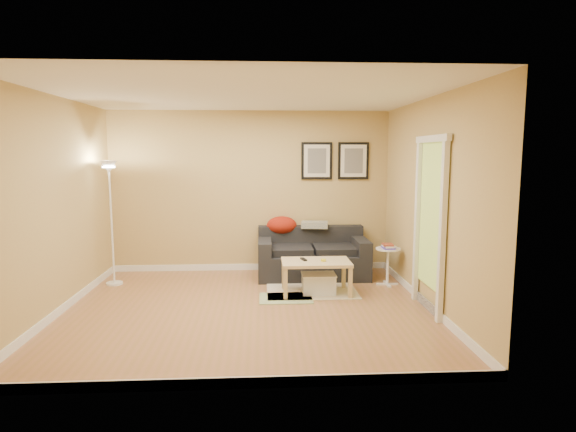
# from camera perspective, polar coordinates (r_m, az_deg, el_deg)

# --- Properties ---
(floor) EXTENTS (4.50, 4.50, 0.00)m
(floor) POSITION_cam_1_polar(r_m,az_deg,el_deg) (5.95, -4.93, -11.20)
(floor) COLOR #9E6744
(floor) RESTS_ON ground
(ceiling) EXTENTS (4.50, 4.50, 0.00)m
(ceiling) POSITION_cam_1_polar(r_m,az_deg,el_deg) (5.68, -5.23, 14.49)
(ceiling) COLOR white
(ceiling) RESTS_ON wall_back
(wall_back) EXTENTS (4.50, 0.00, 4.50)m
(wall_back) POSITION_cam_1_polar(r_m,az_deg,el_deg) (7.66, -4.60, 2.96)
(wall_back) COLOR tan
(wall_back) RESTS_ON ground
(wall_front) EXTENTS (4.50, 0.00, 4.50)m
(wall_front) POSITION_cam_1_polar(r_m,az_deg,el_deg) (3.69, -6.07, -2.03)
(wall_front) COLOR tan
(wall_front) RESTS_ON ground
(wall_left) EXTENTS (0.00, 4.00, 4.00)m
(wall_left) POSITION_cam_1_polar(r_m,az_deg,el_deg) (6.17, -26.46, 1.07)
(wall_left) COLOR tan
(wall_left) RESTS_ON ground
(wall_right) EXTENTS (0.00, 4.00, 4.00)m
(wall_right) POSITION_cam_1_polar(r_m,az_deg,el_deg) (6.03, 16.82, 1.41)
(wall_right) COLOR tan
(wall_right) RESTS_ON ground
(baseboard_back) EXTENTS (4.50, 0.02, 0.10)m
(baseboard_back) POSITION_cam_1_polar(r_m,az_deg,el_deg) (7.85, -4.50, -6.18)
(baseboard_back) COLOR white
(baseboard_back) RESTS_ON ground
(baseboard_front) EXTENTS (4.50, 0.02, 0.10)m
(baseboard_front) POSITION_cam_1_polar(r_m,az_deg,el_deg) (4.10, -5.80, -19.52)
(baseboard_front) COLOR white
(baseboard_front) RESTS_ON ground
(baseboard_left) EXTENTS (0.02, 4.00, 0.10)m
(baseboard_left) POSITION_cam_1_polar(r_m,az_deg,el_deg) (6.41, -25.71, -10.09)
(baseboard_left) COLOR white
(baseboard_left) RESTS_ON ground
(baseboard_right) EXTENTS (0.02, 4.00, 0.10)m
(baseboard_right) POSITION_cam_1_polar(r_m,az_deg,el_deg) (6.28, 16.29, -10.00)
(baseboard_right) COLOR white
(baseboard_right) RESTS_ON ground
(sofa) EXTENTS (1.70, 0.90, 0.75)m
(sofa) POSITION_cam_1_polar(r_m,az_deg,el_deg) (7.37, 3.01, -4.49)
(sofa) COLOR black
(sofa) RESTS_ON ground
(red_throw) EXTENTS (0.48, 0.36, 0.28)m
(red_throw) POSITION_cam_1_polar(r_m,az_deg,el_deg) (7.57, -0.77, -1.12)
(red_throw) COLOR #9D290E
(red_throw) RESTS_ON sofa
(plaid_throw) EXTENTS (0.45, 0.32, 0.10)m
(plaid_throw) POSITION_cam_1_polar(r_m,az_deg,el_deg) (7.56, 3.25, -1.06)
(plaid_throw) COLOR tan
(plaid_throw) RESTS_ON sofa
(framed_print_left) EXTENTS (0.50, 0.04, 0.60)m
(framed_print_left) POSITION_cam_1_polar(r_m,az_deg,el_deg) (7.66, 3.51, 6.71)
(framed_print_left) COLOR black
(framed_print_left) RESTS_ON wall_back
(framed_print_right) EXTENTS (0.50, 0.04, 0.60)m
(framed_print_right) POSITION_cam_1_polar(r_m,az_deg,el_deg) (7.75, 7.95, 6.66)
(framed_print_right) COLOR black
(framed_print_right) RESTS_ON wall_back
(area_rug) EXTENTS (1.25, 0.85, 0.01)m
(area_rug) POSITION_cam_1_polar(r_m,az_deg,el_deg) (6.66, 2.90, -9.08)
(area_rug) COLOR beige
(area_rug) RESTS_ON ground
(green_runner) EXTENTS (0.70, 0.50, 0.01)m
(green_runner) POSITION_cam_1_polar(r_m,az_deg,el_deg) (6.33, -0.28, -9.97)
(green_runner) COLOR #668C4C
(green_runner) RESTS_ON ground
(coffee_table) EXTENTS (0.95, 0.61, 0.47)m
(coffee_table) POSITION_cam_1_polar(r_m,az_deg,el_deg) (6.48, 3.40, -7.46)
(coffee_table) COLOR #D8BD84
(coffee_table) RESTS_ON ground
(remote_control) EXTENTS (0.09, 0.17, 0.02)m
(remote_control) POSITION_cam_1_polar(r_m,az_deg,el_deg) (6.46, 1.91, -5.28)
(remote_control) COLOR black
(remote_control) RESTS_ON coffee_table
(tape_roll) EXTENTS (0.07, 0.07, 0.03)m
(tape_roll) POSITION_cam_1_polar(r_m,az_deg,el_deg) (6.40, 4.32, -5.38)
(tape_roll) COLOR yellow
(tape_roll) RESTS_ON coffee_table
(storage_bin) EXTENTS (0.46, 0.34, 0.28)m
(storage_bin) POSITION_cam_1_polar(r_m,az_deg,el_deg) (6.53, 3.73, -8.19)
(storage_bin) COLOR white
(storage_bin) RESTS_ON ground
(side_table) EXTENTS (0.36, 0.36, 0.55)m
(side_table) POSITION_cam_1_polar(r_m,az_deg,el_deg) (7.05, 12.02, -6.04)
(side_table) COLOR white
(side_table) RESTS_ON ground
(book_stack) EXTENTS (0.20, 0.25, 0.07)m
(book_stack) POSITION_cam_1_polar(r_m,az_deg,el_deg) (6.97, 12.10, -3.60)
(book_stack) COLOR #4D39AC
(book_stack) RESTS_ON side_table
(floor_lamp) EXTENTS (0.24, 0.24, 1.83)m
(floor_lamp) POSITION_cam_1_polar(r_m,az_deg,el_deg) (7.28, -20.66, -1.21)
(floor_lamp) COLOR white
(floor_lamp) RESTS_ON ground
(doorway) EXTENTS (0.12, 1.01, 2.13)m
(doorway) POSITION_cam_1_polar(r_m,az_deg,el_deg) (5.91, 16.76, -1.40)
(doorway) COLOR white
(doorway) RESTS_ON ground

